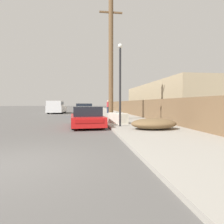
# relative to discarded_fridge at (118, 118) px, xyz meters

# --- Properties ---
(ground_plane) EXTENTS (220.00, 220.00, 0.00)m
(ground_plane) POSITION_rel_discarded_fridge_xyz_m (-3.99, -8.31, -0.46)
(ground_plane) COLOR #595654
(sidewalk_curb) EXTENTS (4.20, 63.00, 0.12)m
(sidewalk_curb) POSITION_rel_discarded_fridge_xyz_m (1.31, 15.19, -0.40)
(sidewalk_curb) COLOR #9E998E
(sidewalk_curb) RESTS_ON ground
(discarded_fridge) EXTENTS (1.13, 1.83, 0.71)m
(discarded_fridge) POSITION_rel_discarded_fridge_xyz_m (0.00, 0.00, 0.00)
(discarded_fridge) COLOR silver
(discarded_fridge) RESTS_ON sidewalk_curb
(parked_sports_car_red) EXTENTS (2.17, 4.50, 1.26)m
(parked_sports_car_red) POSITION_rel_discarded_fridge_xyz_m (-2.09, -0.71, 0.11)
(parked_sports_car_red) COLOR red
(parked_sports_car_red) RESTS_ON ground
(car_parked_mid) EXTENTS (2.12, 4.27, 1.43)m
(car_parked_mid) POSITION_rel_discarded_fridge_xyz_m (-2.19, 8.89, 0.20)
(car_parked_mid) COLOR #2D478C
(car_parked_mid) RESTS_ON ground
(pickup_truck) EXTENTS (2.28, 5.58, 1.79)m
(pickup_truck) POSITION_rel_discarded_fridge_xyz_m (-6.21, 16.26, 0.43)
(pickup_truck) COLOR silver
(pickup_truck) RESTS_ON ground
(utility_pole) EXTENTS (1.80, 0.37, 9.37)m
(utility_pole) POSITION_rel_discarded_fridge_xyz_m (-0.13, 2.64, 4.41)
(utility_pole) COLOR brown
(utility_pole) RESTS_ON sidewalk_curb
(street_lamp) EXTENTS (0.26, 0.26, 4.72)m
(street_lamp) POSITION_rel_discarded_fridge_xyz_m (-0.18, -1.78, 2.40)
(street_lamp) COLOR #232326
(street_lamp) RESTS_ON sidewalk_curb
(brush_pile) EXTENTS (2.35, 1.62, 0.56)m
(brush_pile) POSITION_rel_discarded_fridge_xyz_m (1.31, -3.31, -0.06)
(brush_pile) COLOR brown
(brush_pile) RESTS_ON sidewalk_curb
(wooden_fence) EXTENTS (0.08, 40.49, 1.64)m
(wooden_fence) POSITION_rel_discarded_fridge_xyz_m (3.26, 12.76, 0.48)
(wooden_fence) COLOR brown
(wooden_fence) RESTS_ON sidewalk_curb
(building_right_house) EXTENTS (6.00, 20.12, 3.99)m
(building_right_house) POSITION_rel_discarded_fridge_xyz_m (8.76, 12.41, 1.53)
(building_right_house) COLOR tan
(building_right_house) RESTS_ON ground
(pedestrian) EXTENTS (0.34, 0.34, 1.73)m
(pedestrian) POSITION_rel_discarded_fridge_xyz_m (0.94, 13.82, 0.55)
(pedestrian) COLOR #282D42
(pedestrian) RESTS_ON sidewalk_curb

